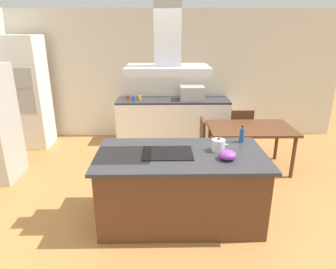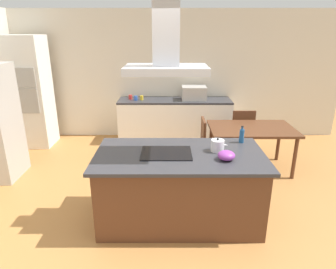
{
  "view_description": "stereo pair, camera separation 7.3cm",
  "coord_description": "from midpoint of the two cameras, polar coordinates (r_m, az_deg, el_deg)",
  "views": [
    {
      "loc": [
        -0.22,
        -3.31,
        2.31
      ],
      "look_at": [
        -0.15,
        0.4,
        1.0
      ],
      "focal_mm": 32.13,
      "sensor_mm": 36.0,
      "label": 1
    },
    {
      "loc": [
        -0.14,
        -3.31,
        2.31
      ],
      "look_at": [
        -0.15,
        0.4,
        1.0
      ],
      "focal_mm": 32.13,
      "sensor_mm": 36.0,
      "label": 2
    }
  ],
  "objects": [
    {
      "name": "chair_facing_back_wall",
      "position": [
        5.9,
        13.14,
        1.14
      ],
      "size": [
        0.42,
        0.42,
        0.89
      ],
      "color": "#333338",
      "rests_on": "ground"
    },
    {
      "name": "dining_table",
      "position": [
        5.24,
        14.96,
        0.5
      ],
      "size": [
        1.4,
        0.9,
        0.75
      ],
      "color": "#59331E",
      "rests_on": "ground"
    },
    {
      "name": "countertop_microwave",
      "position": [
        6.34,
        4.25,
        7.86
      ],
      "size": [
        0.5,
        0.38,
        0.28
      ],
      "primitive_type": "cube",
      "color": "#B2AFAA",
      "rests_on": "back_counter"
    },
    {
      "name": "mixing_bowl",
      "position": [
        3.48,
        10.65,
        -3.84
      ],
      "size": [
        0.2,
        0.2,
        0.11
      ],
      "primitive_type": "ellipsoid",
      "color": "purple",
      "rests_on": "kitchen_island"
    },
    {
      "name": "coffee_mug_blue",
      "position": [
        6.32,
        -6.84,
        6.85
      ],
      "size": [
        0.08,
        0.08,
        0.09
      ],
      "primitive_type": "cylinder",
      "color": "#2D56B2",
      "rests_on": "back_counter"
    },
    {
      "name": "range_hood",
      "position": [
        3.31,
        -0.79,
        15.86
      ],
      "size": [
        0.9,
        0.55,
        0.78
      ],
      "color": "#ADADB2"
    },
    {
      "name": "kitchen_island",
      "position": [
        3.8,
        1.81,
        -9.83
      ],
      "size": [
        2.03,
        1.08,
        0.9
      ],
      "color": "#59331E",
      "rests_on": "ground"
    },
    {
      "name": "olive_oil_bottle",
      "position": [
        4.03,
        13.33,
        -0.12
      ],
      "size": [
        0.06,
        0.06,
        0.23
      ],
      "color": "navy",
      "rests_on": "kitchen_island"
    },
    {
      "name": "cooktop",
      "position": [
        3.59,
        -0.7,
        -3.55
      ],
      "size": [
        0.6,
        0.44,
        0.01
      ],
      "primitive_type": "cube",
      "color": "black",
      "rests_on": "kitchen_island"
    },
    {
      "name": "coffee_mug_yellow",
      "position": [
        6.33,
        -5.73,
        6.92
      ],
      "size": [
        0.08,
        0.08,
        0.09
      ],
      "primitive_type": "cylinder",
      "color": "gold",
      "rests_on": "back_counter"
    },
    {
      "name": "ground",
      "position": [
        5.33,
        0.98,
        -6.2
      ],
      "size": [
        16.0,
        16.0,
        0.0
      ],
      "primitive_type": "plane",
      "color": "#AD753D"
    },
    {
      "name": "wall_back",
      "position": [
        6.63,
        0.52,
        11.13
      ],
      "size": [
        7.2,
        0.1,
        2.7
      ],
      "primitive_type": "cube",
      "color": "beige",
      "rests_on": "ground"
    },
    {
      "name": "back_counter",
      "position": [
        6.46,
        0.57,
        2.73
      ],
      "size": [
        2.36,
        0.62,
        0.9
      ],
      "color": "white",
      "rests_on": "ground"
    },
    {
      "name": "tea_kettle",
      "position": [
        3.69,
        8.98,
        -2.01
      ],
      "size": [
        0.21,
        0.16,
        0.17
      ],
      "color": "silver",
      "rests_on": "kitchen_island"
    },
    {
      "name": "chair_at_left_end",
      "position": [
        5.12,
        4.9,
        -1.23
      ],
      "size": [
        0.42,
        0.42,
        0.89
      ],
      "color": "#333338",
      "rests_on": "ground"
    },
    {
      "name": "coffee_mug_red",
      "position": [
        6.43,
        -7.85,
        7.03
      ],
      "size": [
        0.08,
        0.08,
        0.09
      ],
      "primitive_type": "cylinder",
      "color": "red",
      "rests_on": "back_counter"
    },
    {
      "name": "wall_oven_stack",
      "position": [
        6.66,
        -25.37,
        7.13
      ],
      "size": [
        0.7,
        0.66,
        2.2
      ],
      "color": "white",
      "rests_on": "ground"
    }
  ]
}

